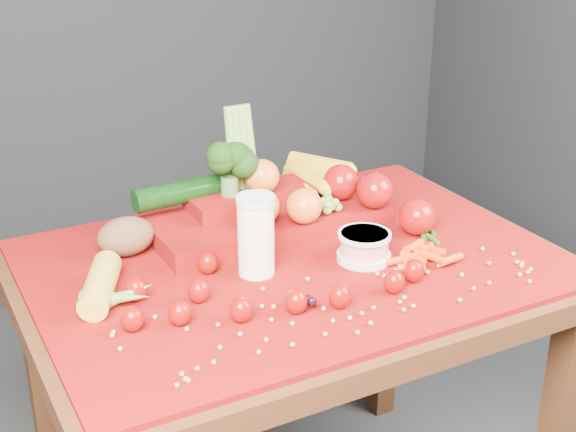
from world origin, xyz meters
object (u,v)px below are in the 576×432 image
table (292,304)px  milk_glass (256,233)px  yogurt_bowl (364,246)px  produce_mound (280,203)px

table → milk_glass: 0.22m
table → yogurt_bowl: yogurt_bowl is taller
milk_glass → produce_mound: produce_mound is taller
table → yogurt_bowl: size_ratio=9.83×
produce_mound → yogurt_bowl: bearing=-71.0°
produce_mound → table: bearing=-107.8°
milk_glass → produce_mound: (0.14, 0.18, -0.03)m
table → milk_glass: milk_glass is taller
milk_glass → yogurt_bowl: size_ratio=1.47×
milk_glass → produce_mound: bearing=50.8°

